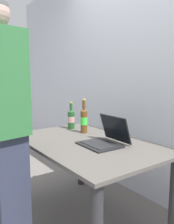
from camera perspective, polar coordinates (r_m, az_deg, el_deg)
ground_plane at (r=2.25m, az=-0.23°, el=-24.76°), size 8.00×8.00×0.00m
desk at (r=2.00m, az=-0.24°, el=-10.96°), size 1.34×0.84×0.70m
laptop at (r=1.87m, az=4.43°, el=-6.44°), size 0.33×0.33×0.22m
beer_bottle_green at (r=2.43m, az=-3.88°, el=-1.60°), size 0.07×0.07×0.28m
beer_bottle_amber at (r=2.24m, az=-0.76°, el=-1.90°), size 0.07×0.07×0.33m
back_wall at (r=2.41m, az=15.05°, el=9.76°), size 6.00×0.10×2.60m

